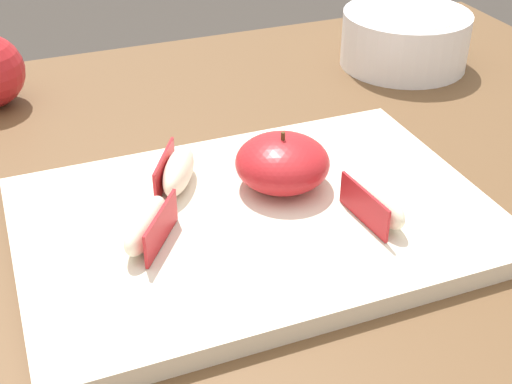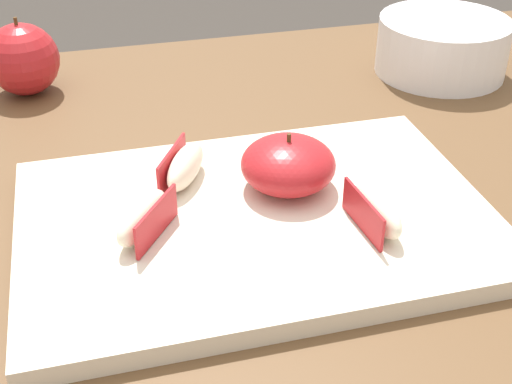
# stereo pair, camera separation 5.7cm
# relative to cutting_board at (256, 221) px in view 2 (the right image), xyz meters

# --- Properties ---
(dining_table) EXTENTS (1.12, 0.79, 0.76)m
(dining_table) POSITION_rel_cutting_board_xyz_m (-0.04, 0.05, -0.13)
(dining_table) COLOR brown
(dining_table) RESTS_ON ground_plane
(cutting_board) EXTENTS (0.39, 0.26, 0.02)m
(cutting_board) POSITION_rel_cutting_board_xyz_m (0.00, 0.00, 0.00)
(cutting_board) COLOR beige
(cutting_board) RESTS_ON dining_table
(apple_half_skin_up) EXTENTS (0.08, 0.08, 0.05)m
(apple_half_skin_up) POSITION_rel_cutting_board_xyz_m (0.04, 0.03, 0.03)
(apple_half_skin_up) COLOR #B21E23
(apple_half_skin_up) RESTS_ON cutting_board
(apple_wedge_front) EXTENTS (0.06, 0.07, 0.03)m
(apple_wedge_front) POSITION_rel_cutting_board_xyz_m (-0.05, 0.06, 0.02)
(apple_wedge_front) COLOR #F4EACC
(apple_wedge_front) RESTS_ON cutting_board
(apple_wedge_back) EXTENTS (0.06, 0.07, 0.03)m
(apple_wedge_back) POSITION_rel_cutting_board_xyz_m (-0.09, -0.01, 0.02)
(apple_wedge_back) COLOR #F4EACC
(apple_wedge_back) RESTS_ON cutting_board
(apple_wedge_right) EXTENTS (0.03, 0.07, 0.03)m
(apple_wedge_right) POSITION_rel_cutting_board_xyz_m (0.09, -0.04, 0.02)
(apple_wedge_right) COLOR #F4EACC
(apple_wedge_right) RESTS_ON cutting_board
(whole_apple_crimson) EXTENTS (0.08, 0.08, 0.09)m
(whole_apple_crimson) POSITION_rel_cutting_board_xyz_m (-0.19, 0.33, 0.03)
(whole_apple_crimson) COLOR #B21E23
(whole_apple_crimson) RESTS_ON dining_table
(ceramic_fruit_bowl) EXTENTS (0.16, 0.16, 0.07)m
(ceramic_fruit_bowl) POSITION_rel_cutting_board_xyz_m (0.30, 0.26, 0.03)
(ceramic_fruit_bowl) COLOR white
(ceramic_fruit_bowl) RESTS_ON dining_table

